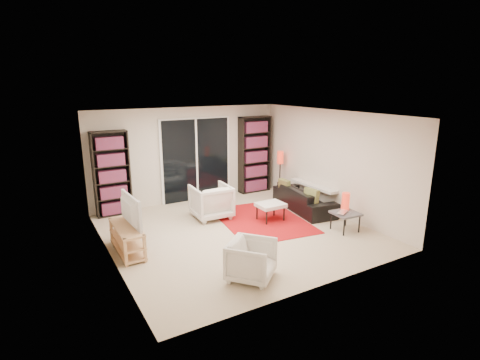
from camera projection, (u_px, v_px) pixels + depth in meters
The scene contains 20 objects.
floor at pixel (237, 231), 7.75m from camera, with size 5.00×5.00×0.00m, color beige.
wall_back at pixel (188, 155), 9.53m from camera, with size 5.00×0.02×2.40m, color beige.
wall_front at pixel (323, 212), 5.35m from camera, with size 5.00×0.02×2.40m, color beige.
wall_left at pixel (106, 193), 6.23m from camera, with size 0.02×5.00×2.40m, color beige.
wall_right at pixel (330, 162), 8.66m from camera, with size 0.02×5.00×2.40m, color beige.
ceiling at pixel (237, 114), 7.14m from camera, with size 5.00×5.00×0.02m, color white.
sliding_door at pixel (196, 160), 9.64m from camera, with size 1.92×0.08×2.16m.
bookshelf_left at pixel (112, 174), 8.50m from camera, with size 0.80×0.30×1.95m.
bookshelf_right at pixel (255, 155), 10.35m from camera, with size 0.90×0.30×2.10m.
tv_stand at pixel (127, 238), 6.75m from camera, with size 0.38×1.20×0.50m.
tv at pixel (126, 211), 6.62m from camera, with size 0.97×0.13×0.56m, color black.
rug at pixel (262, 220), 8.37m from camera, with size 1.74×2.36×0.01m, color #A90E12.
sofa at pixel (304, 198), 9.03m from camera, with size 1.89×0.74×0.55m, color black.
armchair_back at pixel (211, 201), 8.46m from camera, with size 0.81×0.84×0.76m, color silver.
armchair_front at pixel (251, 260), 5.81m from camera, with size 0.67×0.69×0.63m, color silver.
ottoman at pixel (271, 206), 8.28m from camera, with size 0.59×0.48×0.40m.
side_table at pixel (346, 214), 7.70m from camera, with size 0.53×0.53×0.40m.
laptop at pixel (345, 213), 7.63m from camera, with size 0.36×0.23×0.03m, color silver.
table_lamp at pixel (346, 201), 7.81m from camera, with size 0.16×0.16×0.36m, color red.
floor_lamp at pixel (280, 163), 10.00m from camera, with size 0.18×0.18×1.22m.
Camera 1 is at (-3.57, -6.28, 2.99)m, focal length 28.00 mm.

